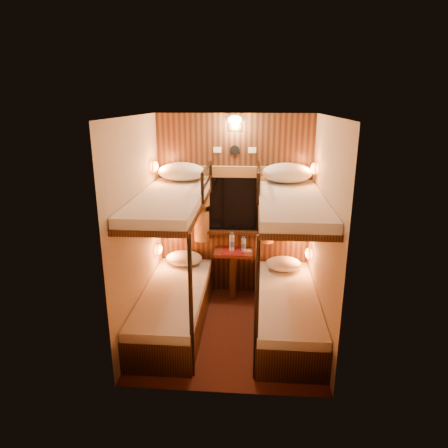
# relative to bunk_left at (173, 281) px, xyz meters

# --- Properties ---
(floor) EXTENTS (2.10, 2.10, 0.00)m
(floor) POSITION_rel_bunk_left_xyz_m (0.65, -0.07, -0.56)
(floor) COLOR #3D1A10
(floor) RESTS_ON ground
(ceiling) EXTENTS (2.10, 2.10, 0.00)m
(ceiling) POSITION_rel_bunk_left_xyz_m (0.65, -0.07, 1.84)
(ceiling) COLOR silver
(ceiling) RESTS_ON wall_back
(wall_back) EXTENTS (2.40, 0.00, 2.40)m
(wall_back) POSITION_rel_bunk_left_xyz_m (0.65, 0.98, 0.64)
(wall_back) COLOR #C6B293
(wall_back) RESTS_ON floor
(wall_front) EXTENTS (2.40, 0.00, 2.40)m
(wall_front) POSITION_rel_bunk_left_xyz_m (0.65, -1.12, 0.64)
(wall_front) COLOR #C6B293
(wall_front) RESTS_ON floor
(wall_left) EXTENTS (0.00, 2.40, 2.40)m
(wall_left) POSITION_rel_bunk_left_xyz_m (-0.35, -0.07, 0.64)
(wall_left) COLOR #C6B293
(wall_left) RESTS_ON floor
(wall_right) EXTENTS (0.00, 2.40, 2.40)m
(wall_right) POSITION_rel_bunk_left_xyz_m (1.65, -0.07, 0.64)
(wall_right) COLOR #C6B293
(wall_right) RESTS_ON floor
(back_panel) EXTENTS (2.00, 0.03, 2.40)m
(back_panel) POSITION_rel_bunk_left_xyz_m (0.65, 0.97, 0.64)
(back_panel) COLOR black
(back_panel) RESTS_ON floor
(bunk_left) EXTENTS (0.72, 1.90, 1.82)m
(bunk_left) POSITION_rel_bunk_left_xyz_m (0.00, 0.00, 0.00)
(bunk_left) COLOR black
(bunk_left) RESTS_ON floor
(bunk_right) EXTENTS (0.72, 1.90, 1.82)m
(bunk_right) POSITION_rel_bunk_left_xyz_m (1.30, 0.00, 0.00)
(bunk_right) COLOR black
(bunk_right) RESTS_ON floor
(window) EXTENTS (1.00, 0.12, 0.79)m
(window) POSITION_rel_bunk_left_xyz_m (0.65, 0.94, 0.62)
(window) COLOR black
(window) RESTS_ON back_panel
(curtains) EXTENTS (1.10, 0.22, 1.00)m
(curtains) POSITION_rel_bunk_left_xyz_m (0.65, 0.90, 0.71)
(curtains) COLOR olive
(curtains) RESTS_ON back_panel
(back_fixtures) EXTENTS (0.54, 0.09, 0.48)m
(back_fixtures) POSITION_rel_bunk_left_xyz_m (0.65, 0.93, 1.69)
(back_fixtures) COLOR black
(back_fixtures) RESTS_ON back_panel
(reading_lamps) EXTENTS (2.00, 0.20, 1.25)m
(reading_lamps) POSITION_rel_bunk_left_xyz_m (0.65, 0.63, 0.68)
(reading_lamps) COLOR orange
(reading_lamps) RESTS_ON wall_left
(table) EXTENTS (0.50, 0.34, 0.66)m
(table) POSITION_rel_bunk_left_xyz_m (0.65, 0.78, -0.14)
(table) COLOR #541A13
(table) RESTS_ON floor
(bottle_left) EXTENTS (0.07, 0.07, 0.25)m
(bottle_left) POSITION_rel_bunk_left_xyz_m (0.63, 0.79, 0.20)
(bottle_left) COLOR #99BFE5
(bottle_left) RESTS_ON table
(bottle_right) EXTENTS (0.06, 0.06, 0.21)m
(bottle_right) POSITION_rel_bunk_left_xyz_m (0.78, 0.78, 0.18)
(bottle_right) COLOR #99BFE5
(bottle_right) RESTS_ON table
(sachet_a) EXTENTS (0.09, 0.07, 0.01)m
(sachet_a) POSITION_rel_bunk_left_xyz_m (0.83, 0.82, 0.09)
(sachet_a) COLOR silver
(sachet_a) RESTS_ON table
(sachet_b) EXTENTS (0.08, 0.07, 0.01)m
(sachet_b) POSITION_rel_bunk_left_xyz_m (0.85, 0.79, 0.09)
(sachet_b) COLOR silver
(sachet_b) RESTS_ON table
(pillow_lower_left) EXTENTS (0.48, 0.34, 0.19)m
(pillow_lower_left) POSITION_rel_bunk_left_xyz_m (-0.00, 0.73, -0.01)
(pillow_lower_left) COLOR silver
(pillow_lower_left) RESTS_ON bunk_left
(pillow_lower_right) EXTENTS (0.45, 0.32, 0.18)m
(pillow_lower_right) POSITION_rel_bunk_left_xyz_m (1.30, 0.65, -0.01)
(pillow_lower_right) COLOR silver
(pillow_lower_right) RESTS_ON bunk_right
(pillow_upper_left) EXTENTS (0.58, 0.42, 0.23)m
(pillow_upper_left) POSITION_rel_bunk_left_xyz_m (-0.00, 0.74, 1.14)
(pillow_upper_left) COLOR silver
(pillow_upper_left) RESTS_ON bunk_left
(pillow_upper_right) EXTENTS (0.61, 0.43, 0.24)m
(pillow_upper_right) POSITION_rel_bunk_left_xyz_m (1.30, 0.72, 1.15)
(pillow_upper_right) COLOR silver
(pillow_upper_right) RESTS_ON bunk_right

